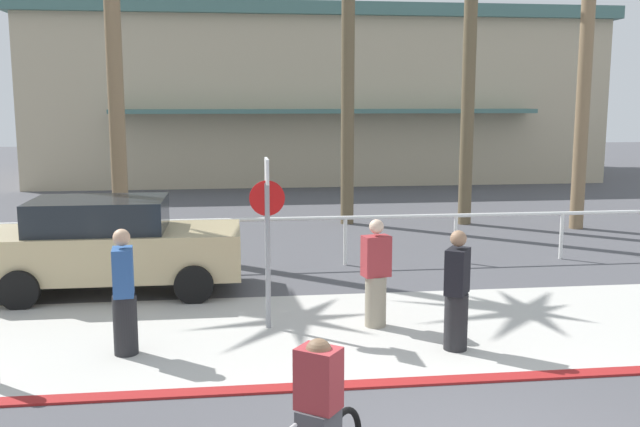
% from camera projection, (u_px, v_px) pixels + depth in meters
% --- Properties ---
extents(ground_plane, '(80.00, 80.00, 0.00)m').
position_uv_depth(ground_plane, '(335.00, 250.00, 16.26)').
color(ground_plane, '#4C4C51').
extents(sidewalk_strip, '(44.00, 4.00, 0.02)m').
position_uv_depth(sidewalk_strip, '(391.00, 330.00, 10.57)').
color(sidewalk_strip, beige).
rests_on(sidewalk_strip, ground).
extents(curb_paint, '(44.00, 0.24, 0.03)m').
position_uv_depth(curb_paint, '(428.00, 381.00, 8.61)').
color(curb_paint, maroon).
rests_on(curb_paint, ground).
extents(building_backdrop, '(23.97, 11.85, 7.15)m').
position_uv_depth(building_backdrop, '(311.00, 97.00, 32.74)').
color(building_backdrop, '#BCAD8E').
rests_on(building_backdrop, ground).
extents(rail_fence, '(23.69, 0.08, 1.04)m').
position_uv_depth(rail_fence, '(345.00, 225.00, 14.66)').
color(rail_fence, white).
rests_on(rail_fence, ground).
extents(stop_sign_bike_lane, '(0.52, 0.56, 2.56)m').
position_uv_depth(stop_sign_bike_lane, '(267.00, 219.00, 10.38)').
color(stop_sign_bike_lane, gray).
rests_on(stop_sign_bike_lane, ground).
extents(palm_tree_6, '(2.87, 3.09, 7.58)m').
position_uv_depth(palm_tree_6, '(589.00, 21.00, 18.20)').
color(palm_tree_6, '#846B4C').
rests_on(palm_tree_6, ground).
extents(car_tan_1, '(4.40, 2.02, 1.69)m').
position_uv_depth(car_tan_1, '(112.00, 245.00, 12.55)').
color(car_tan_1, tan).
rests_on(car_tan_1, ground).
extents(pedestrian_1, '(0.44, 0.48, 1.67)m').
position_uv_depth(pedestrian_1, '(457.00, 296.00, 9.60)').
color(pedestrian_1, '#232326').
rests_on(pedestrian_1, ground).
extents(pedestrian_2, '(0.35, 0.42, 1.73)m').
position_uv_depth(pedestrian_2, '(124.00, 297.00, 9.41)').
color(pedestrian_2, '#232326').
rests_on(pedestrian_2, ground).
extents(pedestrian_3, '(0.45, 0.38, 1.65)m').
position_uv_depth(pedestrian_3, '(376.00, 278.00, 10.60)').
color(pedestrian_3, gray).
rests_on(pedestrian_3, ground).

